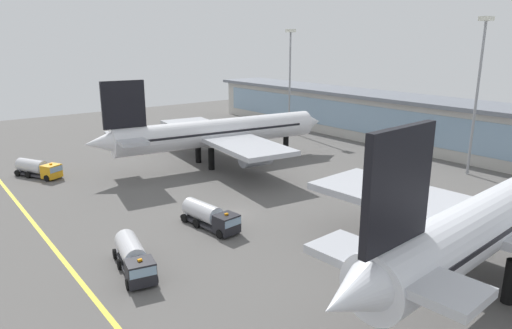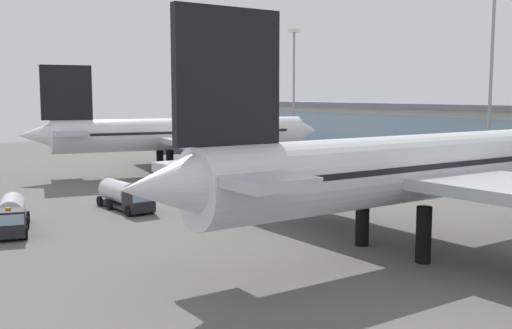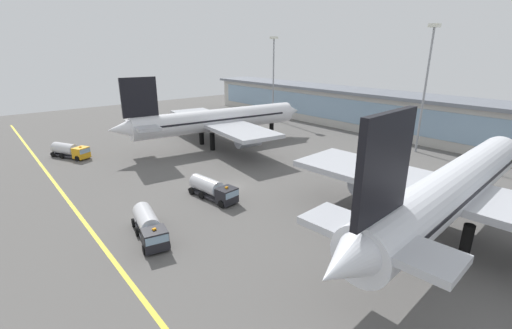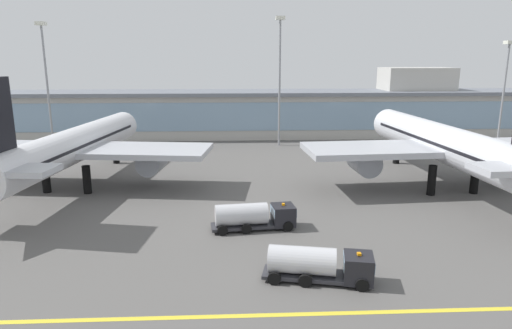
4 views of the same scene
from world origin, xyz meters
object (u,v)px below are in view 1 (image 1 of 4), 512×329
Objects in this scene: service_truck_far at (39,169)px; apron_light_mast_east at (290,67)px; airliner_near_right at (494,218)px; baggage_tug_near at (211,216)px; fuel_tanker_truck at (134,258)px; airliner_near_left at (218,133)px; apron_light_mast_centre at (479,76)px.

service_truck_far is 0.37× the size of apron_light_mast_east.
apron_light_mast_east reaches higher than airliner_near_right.
baggage_tug_near and service_truck_far have the same top height.
airliner_near_right is 1.96× the size of apron_light_mast_east.
fuel_tanker_truck is (-22.21, -26.43, -4.75)m from airliner_near_right.
airliner_near_left is at bearing -64.22° from apron_light_mast_east.
baggage_tug_near is at bearing 114.17° from airliner_near_right.
baggage_tug_near is at bearing -117.84° from airliner_near_left.
airliner_near_left is at bearing 146.90° from fuel_tanker_truck.
baggage_tug_near is (-4.81, 12.05, 0.00)m from fuel_tanker_truck.
airliner_near_left is at bearing 138.31° from baggage_tug_near.
fuel_tanker_truck is 0.38× the size of apron_light_mast_east.
baggage_tug_near is 37.92m from service_truck_far.
apron_light_mast_centre is at bearing 99.48° from fuel_tanker_truck.
airliner_near_left is 0.97× the size of airliner_near_right.
service_truck_far is (-11.33, -28.64, -4.38)m from airliner_near_left.
apron_light_mast_centre reaches higher than airliner_near_right.
apron_light_mast_east is (-39.81, 48.30, 14.64)m from baggage_tug_near.
apron_light_mast_centre reaches higher than service_truck_far.
airliner_near_left is 52.02m from airliner_near_right.
fuel_tanker_truck is at bearing -74.91° from baggage_tug_near.
baggage_tug_near is 50.65m from apron_light_mast_centre.
baggage_tug_near is 64.28m from apron_light_mast_east.
fuel_tanker_truck is at bearing -92.20° from apron_light_mast_centre.
baggage_tug_near is at bearing -50.50° from apron_light_mast_east.
apron_light_mast_east is (-3.58, 59.50, 14.64)m from service_truck_far.
airliner_near_right is at bearing -86.20° from airliner_near_left.
apron_light_mast_centre is at bearing 26.97° from airliner_near_right.
apron_light_mast_east is (-66.84, 33.92, 9.89)m from airliner_near_right.
fuel_tanker_truck is 12.97m from baggage_tug_near.
apron_light_mast_east is (-44.62, 60.34, 14.64)m from fuel_tanker_truck.
airliner_near_left is 31.11m from service_truck_far.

